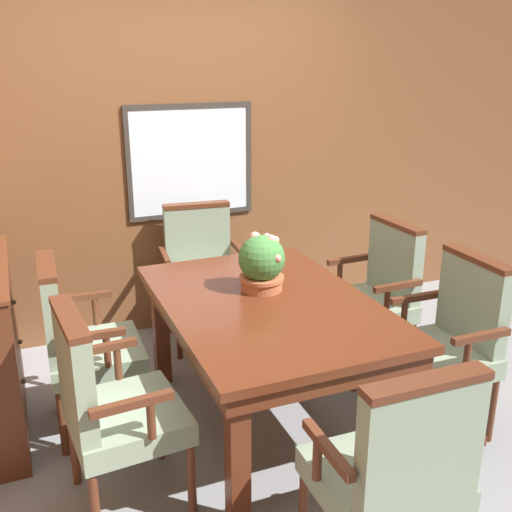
{
  "coord_description": "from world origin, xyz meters",
  "views": [
    {
      "loc": [
        -1.14,
        -2.62,
        1.98
      ],
      "look_at": [
        0.02,
        0.21,
        0.95
      ],
      "focal_mm": 42.0,
      "sensor_mm": 36.0,
      "label": 1
    }
  ],
  "objects_px": {
    "chair_right_far": "(376,290)",
    "chair_head_far": "(202,267)",
    "dining_table": "(267,317)",
    "chair_left_near": "(108,402)",
    "potted_plant": "(262,263)",
    "chair_head_near": "(396,468)",
    "chair_right_near": "(450,336)",
    "chair_left_far": "(80,338)"
  },
  "relations": [
    {
      "from": "dining_table",
      "to": "chair_head_near",
      "type": "bearing_deg",
      "value": -89.52
    },
    {
      "from": "chair_right_near",
      "to": "chair_left_far",
      "type": "relative_size",
      "value": 1.0
    },
    {
      "from": "chair_right_far",
      "to": "chair_left_far",
      "type": "bearing_deg",
      "value": -92.16
    },
    {
      "from": "chair_head_far",
      "to": "chair_left_near",
      "type": "bearing_deg",
      "value": -115.28
    },
    {
      "from": "dining_table",
      "to": "potted_plant",
      "type": "relative_size",
      "value": 4.93
    },
    {
      "from": "chair_head_far",
      "to": "chair_left_far",
      "type": "bearing_deg",
      "value": -133.13
    },
    {
      "from": "chair_left_far",
      "to": "chair_head_near",
      "type": "distance_m",
      "value": 1.8
    },
    {
      "from": "dining_table",
      "to": "chair_head_near",
      "type": "distance_m",
      "value": 1.19
    },
    {
      "from": "chair_right_near",
      "to": "chair_left_far",
      "type": "xyz_separation_m",
      "value": [
        -1.85,
        0.73,
        0.0
      ]
    },
    {
      "from": "chair_left_far",
      "to": "chair_left_near",
      "type": "height_order",
      "value": "same"
    },
    {
      "from": "chair_head_far",
      "to": "chair_right_far",
      "type": "bearing_deg",
      "value": -37.05
    },
    {
      "from": "dining_table",
      "to": "chair_left_near",
      "type": "xyz_separation_m",
      "value": [
        -0.9,
        -0.33,
        -0.11
      ]
    },
    {
      "from": "chair_right_far",
      "to": "chair_head_near",
      "type": "bearing_deg",
      "value": -32.72
    },
    {
      "from": "chair_head_far",
      "to": "chair_head_near",
      "type": "bearing_deg",
      "value": -84.45
    },
    {
      "from": "potted_plant",
      "to": "chair_left_near",
      "type": "bearing_deg",
      "value": -152.58
    },
    {
      "from": "chair_head_far",
      "to": "dining_table",
      "type": "bearing_deg",
      "value": -84.8
    },
    {
      "from": "chair_left_far",
      "to": "potted_plant",
      "type": "distance_m",
      "value": 1.06
    },
    {
      "from": "chair_head_near",
      "to": "chair_left_near",
      "type": "bearing_deg",
      "value": -42.19
    },
    {
      "from": "chair_head_near",
      "to": "chair_right_far",
      "type": "bearing_deg",
      "value": -119.79
    },
    {
      "from": "chair_right_near",
      "to": "chair_left_far",
      "type": "height_order",
      "value": "same"
    },
    {
      "from": "dining_table",
      "to": "chair_head_far",
      "type": "height_order",
      "value": "chair_head_far"
    },
    {
      "from": "chair_left_far",
      "to": "chair_head_near",
      "type": "bearing_deg",
      "value": -146.47
    },
    {
      "from": "dining_table",
      "to": "chair_left_far",
      "type": "bearing_deg",
      "value": 159.18
    },
    {
      "from": "chair_left_near",
      "to": "potted_plant",
      "type": "bearing_deg",
      "value": -67.12
    },
    {
      "from": "dining_table",
      "to": "potted_plant",
      "type": "bearing_deg",
      "value": 76.81
    },
    {
      "from": "chair_left_near",
      "to": "potted_plant",
      "type": "distance_m",
      "value": 1.11
    },
    {
      "from": "chair_head_far",
      "to": "potted_plant",
      "type": "distance_m",
      "value": 1.09
    },
    {
      "from": "dining_table",
      "to": "chair_right_far",
      "type": "distance_m",
      "value": 0.99
    },
    {
      "from": "chair_right_near",
      "to": "chair_head_near",
      "type": "relative_size",
      "value": 1.0
    },
    {
      "from": "chair_left_near",
      "to": "chair_right_far",
      "type": "relative_size",
      "value": 1.0
    },
    {
      "from": "chair_head_near",
      "to": "chair_right_near",
      "type": "bearing_deg",
      "value": -137.4
    },
    {
      "from": "chair_left_far",
      "to": "chair_left_near",
      "type": "relative_size",
      "value": 1.0
    },
    {
      "from": "chair_head_near",
      "to": "chair_left_near",
      "type": "distance_m",
      "value": 1.24
    },
    {
      "from": "dining_table",
      "to": "chair_left_near",
      "type": "distance_m",
      "value": 0.96
    },
    {
      "from": "dining_table",
      "to": "chair_right_far",
      "type": "xyz_separation_m",
      "value": [
        0.92,
        0.35,
        -0.11
      ]
    },
    {
      "from": "chair_head_near",
      "to": "potted_plant",
      "type": "xyz_separation_m",
      "value": [
        0.03,
        1.33,
        0.36
      ]
    },
    {
      "from": "chair_right_near",
      "to": "dining_table",
      "type": "bearing_deg",
      "value": -111.42
    },
    {
      "from": "chair_head_near",
      "to": "chair_right_far",
      "type": "distance_m",
      "value": 1.78
    },
    {
      "from": "chair_right_far",
      "to": "chair_head_far",
      "type": "bearing_deg",
      "value": -134.36
    },
    {
      "from": "chair_right_far",
      "to": "potted_plant",
      "type": "distance_m",
      "value": 0.98
    },
    {
      "from": "chair_head_far",
      "to": "potted_plant",
      "type": "relative_size",
      "value": 3.1
    },
    {
      "from": "potted_plant",
      "to": "chair_head_near",
      "type": "bearing_deg",
      "value": -91.13
    }
  ]
}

